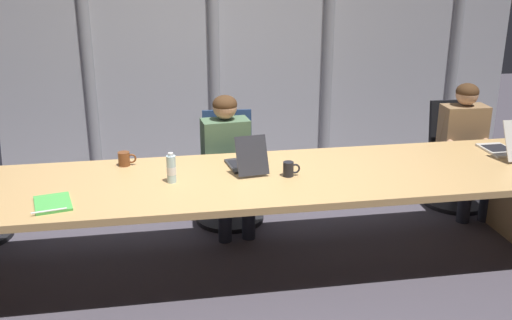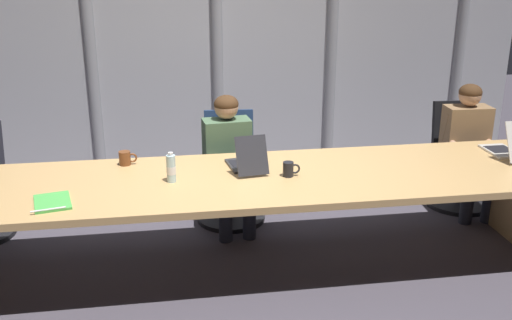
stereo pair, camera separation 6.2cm
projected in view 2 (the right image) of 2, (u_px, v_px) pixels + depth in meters
name	position (u px, v px, depth m)	size (l,w,h in m)	color
ground_plane	(244.00, 267.00, 4.43)	(13.51, 13.51, 0.00)	#47424C
conference_table	(244.00, 193.00, 4.23)	(5.00, 1.11, 0.73)	tan
curtain_backdrop	(213.00, 29.00, 6.14)	(6.76, 0.17, 3.00)	#B2B2B7
laptop_left_mid	(247.00, 162.00, 4.34)	(0.28, 0.44, 0.28)	#2D2D33
laptop_center	(507.00, 148.00, 4.64)	(0.22, 0.48, 0.31)	beige
office_chair_left_mid	(230.00, 180.00, 5.17)	(0.60, 0.60, 0.94)	navy
office_chair_center	(459.00, 167.00, 5.49)	(0.60, 0.60, 0.95)	black
person_left_mid	(229.00, 154.00, 4.92)	(0.44, 0.57, 1.13)	#4C6B4C
person_center	(469.00, 141.00, 5.24)	(0.42, 0.56, 1.16)	olive
water_bottle_primary	(171.00, 169.00, 4.08)	(0.07, 0.07, 0.22)	silver
coffee_mug_near	(289.00, 169.00, 4.19)	(0.13, 0.08, 0.11)	black
coffee_mug_far	(125.00, 158.00, 4.42)	(0.14, 0.09, 0.11)	brown
spiral_notepad	(52.00, 202.00, 3.74)	(0.28, 0.35, 0.03)	#4CB74C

